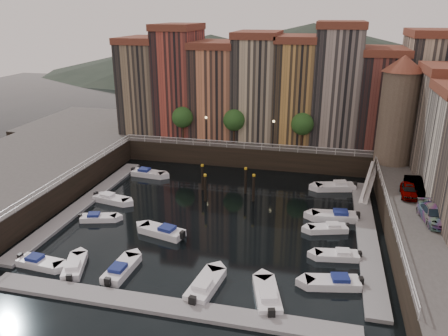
% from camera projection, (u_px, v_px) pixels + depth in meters
% --- Properties ---
extents(ground, '(200.00, 200.00, 0.00)m').
position_uv_depth(ground, '(217.00, 215.00, 49.61)').
color(ground, black).
rests_on(ground, ground).
extents(quay_far, '(80.00, 20.00, 3.00)m').
position_uv_depth(quay_far, '(255.00, 140.00, 72.89)').
color(quay_far, black).
rests_on(quay_far, ground).
extents(dock_left, '(2.00, 28.00, 0.35)m').
position_uv_depth(dock_left, '(84.00, 203.00, 52.15)').
color(dock_left, gray).
rests_on(dock_left, ground).
extents(dock_right, '(2.00, 28.00, 0.35)m').
position_uv_depth(dock_right, '(366.00, 233.00, 45.12)').
color(dock_right, gray).
rests_on(dock_right, ground).
extents(dock_near, '(30.00, 2.00, 0.35)m').
position_uv_depth(dock_near, '(164.00, 306.00, 34.00)').
color(dock_near, gray).
rests_on(dock_near, ground).
extents(mountains, '(145.00, 100.00, 18.00)m').
position_uv_depth(mountains, '(302.00, 54.00, 147.19)').
color(mountains, '#2D382D').
rests_on(mountains, ground).
extents(far_terrace, '(48.70, 10.30, 17.50)m').
position_uv_depth(far_terrace, '(275.00, 86.00, 66.67)').
color(far_terrace, '#7E6B50').
rests_on(far_terrace, quay_far).
extents(corner_tower, '(5.20, 5.20, 13.80)m').
position_uv_depth(corner_tower, '(398.00, 109.00, 55.07)').
color(corner_tower, '#6B5B4C').
rests_on(corner_tower, quay_right).
extents(promenade_trees, '(21.20, 3.20, 5.20)m').
position_uv_depth(promenade_trees, '(238.00, 121.00, 64.31)').
color(promenade_trees, black).
rests_on(promenade_trees, quay_far).
extents(street_lamps, '(10.36, 0.36, 4.18)m').
position_uv_depth(street_lamps, '(239.00, 127.00, 63.56)').
color(street_lamps, black).
rests_on(street_lamps, quay_far).
extents(railings, '(36.08, 34.04, 0.52)m').
position_uv_depth(railings, '(227.00, 169.00, 52.79)').
color(railings, white).
rests_on(railings, ground).
extents(gangway, '(2.78, 8.32, 3.73)m').
position_uv_depth(gangway, '(369.00, 180.00, 54.39)').
color(gangway, white).
rests_on(gangway, ground).
extents(mooring_pilings, '(7.34, 3.80, 3.78)m').
position_uv_depth(mooring_pilings, '(227.00, 184.00, 54.01)').
color(mooring_pilings, black).
rests_on(mooring_pilings, ground).
extents(boat_left_0, '(4.56, 1.99, 1.03)m').
position_uv_depth(boat_left_0, '(40.00, 263.00, 39.53)').
color(boat_left_0, white).
rests_on(boat_left_0, ground).
extents(boat_left_1, '(4.18, 2.46, 0.94)m').
position_uv_depth(boat_left_1, '(98.00, 218.00, 48.16)').
color(boat_left_1, white).
rests_on(boat_left_1, ground).
extents(boat_left_2, '(4.89, 2.50, 1.10)m').
position_uv_depth(boat_left_2, '(111.00, 199.00, 52.82)').
color(boat_left_2, white).
rests_on(boat_left_2, ground).
extents(boat_left_4, '(5.02, 2.20, 1.13)m').
position_uv_depth(boat_left_4, '(148.00, 173.00, 61.12)').
color(boat_left_4, white).
rests_on(boat_left_4, ground).
extents(boat_right_0, '(4.90, 2.58, 1.10)m').
position_uv_depth(boat_right_0, '(334.00, 282.00, 36.61)').
color(boat_right_0, white).
rests_on(boat_right_0, ground).
extents(boat_right_1, '(4.34, 2.12, 0.97)m').
position_uv_depth(boat_right_1, '(338.00, 255.00, 40.75)').
color(boat_right_1, white).
rests_on(boat_right_1, ground).
extents(boat_right_2, '(4.40, 2.65, 0.99)m').
position_uv_depth(boat_right_2, '(329.00, 228.00, 45.78)').
color(boat_right_2, white).
rests_on(boat_right_2, ground).
extents(boat_right_3, '(5.27, 2.41, 1.19)m').
position_uv_depth(boat_right_3, '(335.00, 216.00, 48.35)').
color(boat_right_3, white).
rests_on(boat_right_3, ground).
extents(boat_right_4, '(5.39, 3.11, 1.21)m').
position_uv_depth(boat_right_4, '(336.00, 187.00, 56.43)').
color(boat_right_4, white).
rests_on(boat_right_4, ground).
extents(boat_near_0, '(2.87, 4.45, 1.00)m').
position_uv_depth(boat_near_0, '(74.00, 266.00, 38.95)').
color(boat_near_0, white).
rests_on(boat_near_0, ground).
extents(boat_near_1, '(1.94, 4.84, 1.10)m').
position_uv_depth(boat_near_1, '(121.00, 269.00, 38.46)').
color(boat_near_1, white).
rests_on(boat_near_1, ground).
extents(boat_near_2, '(2.53, 5.32, 1.20)m').
position_uv_depth(boat_near_2, '(205.00, 286.00, 36.11)').
color(boat_near_2, white).
rests_on(boat_near_2, ground).
extents(boat_near_3, '(3.08, 5.23, 1.17)m').
position_uv_depth(boat_near_3, '(267.00, 296.00, 34.83)').
color(boat_near_3, white).
rests_on(boat_near_3, ground).
extents(car_a, '(1.81, 4.04, 1.35)m').
position_uv_depth(car_a, '(409.00, 191.00, 46.64)').
color(car_a, gray).
rests_on(car_a, quay_right).
extents(car_b, '(2.33, 4.74, 1.50)m').
position_uv_depth(car_b, '(418.00, 186.00, 47.87)').
color(car_b, gray).
rests_on(car_b, quay_right).
extents(car_c, '(2.66, 5.17, 1.44)m').
position_uv_depth(car_c, '(433.00, 215.00, 41.05)').
color(car_c, gray).
rests_on(car_c, quay_right).
extents(boat_extra_426, '(5.21, 2.94, 1.17)m').
position_uv_depth(boat_extra_426, '(163.00, 231.00, 45.01)').
color(boat_extra_426, white).
rests_on(boat_extra_426, ground).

